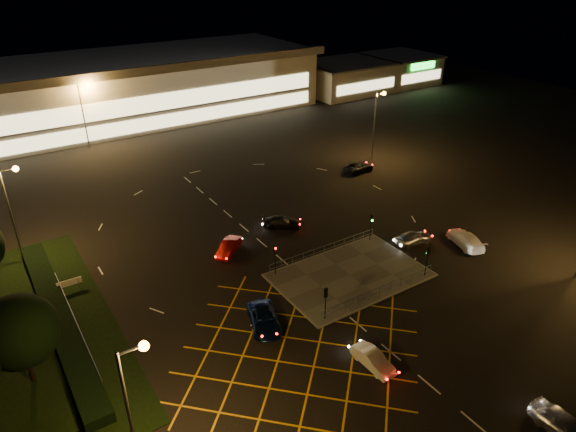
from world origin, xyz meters
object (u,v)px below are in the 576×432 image
signal_sw (326,297)px  car_queue_white (373,360)px  car_left_blue (264,319)px  car_east_grey (359,167)px  signal_se (428,255)px  car_circ_red (229,247)px  signal_ne (371,222)px  car_near_silver (564,426)px  car_approach_white (466,239)px  signal_nw (275,254)px  car_right_silver (413,238)px  car_far_dkgrey (281,222)px

signal_sw → car_queue_white: 6.58m
car_left_blue → car_queue_white: bearing=-43.3°
car_queue_white → car_east_grey: car_east_grey is taller
signal_se → car_queue_white: (-12.21, -6.34, -1.74)m
car_circ_red → signal_ne: bearing=25.8°
car_near_silver → car_approach_white: bearing=58.2°
car_near_silver → car_queue_white: 12.98m
car_east_grey → signal_se: bearing=150.0°
signal_se → car_east_grey: signal_se is taller
signal_se → car_approach_white: (7.89, 1.81, -1.63)m
signal_nw → car_near_silver: signal_nw is taller
signal_nw → car_east_grey: signal_nw is taller
signal_se → car_queue_white: signal_se is taller
car_right_silver → car_circ_red: (-17.37, 8.97, -0.03)m
car_circ_red → car_east_grey: bearing=70.0°
car_near_silver → car_circ_red: 32.75m
car_queue_white → car_east_grey: (23.72, 29.96, 0.01)m
signal_se → car_approach_white: signal_se is taller
car_left_blue → car_circ_red: bearing=95.5°
signal_se → signal_nw: same height
signal_ne → signal_se: bearing=-90.0°
car_near_silver → car_right_silver: bearing=71.1°
car_right_silver → signal_se: bearing=152.3°
car_left_blue → car_circ_red: size_ratio=1.20×
car_left_blue → car_far_dkgrey: (10.36, 13.65, -0.08)m
signal_nw → car_right_silver: size_ratio=0.76×
signal_nw → car_queue_white: size_ratio=0.83×
signal_sw → car_queue_white: size_ratio=0.83×
car_near_silver → car_far_dkgrey: (-0.39, 33.55, -0.16)m
signal_nw → car_east_grey: size_ratio=0.68×
signal_se → car_far_dkgrey: bearing=-68.2°
car_near_silver → car_circ_red: bearing=107.6°
car_queue_white → car_left_blue: 9.63m
car_far_dkgrey → car_circ_red: size_ratio=1.02×
car_queue_white → car_far_dkgrey: 22.94m
signal_sw → car_far_dkgrey: (5.66, 15.83, -1.76)m
signal_se → car_queue_white: 13.86m
signal_nw → signal_ne: (12.00, 0.00, 0.00)m
signal_sw → car_approach_white: 20.04m
car_queue_white → car_approach_white: (20.10, 8.15, 0.11)m
car_queue_white → car_circ_red: bearing=93.2°
signal_se → car_near_silver: bearing=71.4°
car_near_silver → car_circ_red: car_near_silver is taller
signal_sw → signal_ne: (12.00, 7.99, 0.00)m
car_near_silver → car_east_grey: 44.87m
signal_se → car_near_silver: size_ratio=0.70×
car_left_blue → car_far_dkgrey: 17.14m
car_far_dkgrey → car_east_grey: car_east_grey is taller
car_left_blue → car_circ_red: (2.83, 11.88, -0.01)m
signal_sw → signal_nw: bearing=-90.0°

